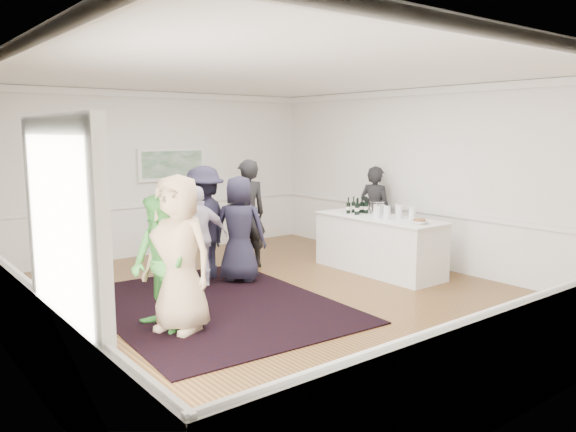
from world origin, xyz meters
TOP-DOWN VIEW (x-y plane):
  - floor at (0.00, 0.00)m, footprint 8.00×8.00m
  - ceiling at (0.00, 0.00)m, footprint 7.00×8.00m
  - wall_left at (-3.50, 0.00)m, footprint 0.02×8.00m
  - wall_right at (3.50, 0.00)m, footprint 0.02×8.00m
  - wall_back at (0.00, 4.00)m, footprint 7.00×0.02m
  - wall_front at (0.00, -4.00)m, footprint 7.00×0.02m
  - wainscoting at (0.00, 0.00)m, footprint 7.00×8.00m
  - doorway at (-3.45, -1.90)m, footprint 0.10×1.78m
  - landscape_painting at (0.40, 3.95)m, footprint 1.44×0.06m
  - area_rug at (-0.81, 0.30)m, footprint 3.20×4.08m
  - serving_table at (2.43, 0.21)m, footprint 0.91×2.40m
  - bartender at (3.20, 1.05)m, footprint 0.56×0.73m
  - guest_tan at (-1.66, -0.30)m, footprint 0.96×1.11m
  - guest_green at (-1.83, -0.17)m, footprint 0.76×0.91m
  - guest_lilac at (-0.48, 1.32)m, footprint 1.00×0.61m
  - guest_dark_a at (-0.21, 1.62)m, footprint 1.40×1.25m
  - guest_dark_b at (0.81, 1.88)m, footprint 0.78×0.59m
  - guest_navy at (0.19, 1.19)m, footprint 0.97×0.99m
  - wine_bottles at (2.45, 0.73)m, footprint 0.40×0.31m
  - juice_pitchers at (2.42, -0.11)m, footprint 0.45×0.64m
  - ice_bucket at (2.52, 0.37)m, footprint 0.26×0.26m
  - nut_bowl at (2.38, -0.68)m, footprint 0.29×0.29m

SIDE VIEW (x-z plane):
  - floor at x=0.00m, z-range 0.00..0.00m
  - area_rug at x=-0.81m, z-range 0.00..0.02m
  - serving_table at x=2.43m, z-range 0.00..0.97m
  - wainscoting at x=0.00m, z-range 0.00..1.00m
  - guest_lilac at x=-0.48m, z-range 0.00..1.59m
  - guest_green at x=-1.83m, z-range 0.00..1.69m
  - guest_navy at x=0.19m, z-range 0.00..1.73m
  - bartender at x=3.20m, z-range 0.00..1.78m
  - guest_dark_a at x=-0.21m, z-range 0.00..1.88m
  - guest_tan at x=-1.66m, z-range 0.00..1.92m
  - guest_dark_b at x=0.81m, z-range 0.00..1.94m
  - nut_bowl at x=2.38m, z-range 0.97..1.05m
  - ice_bucket at x=2.52m, z-range 0.96..1.21m
  - juice_pitchers at x=2.42m, z-range 0.97..1.21m
  - wine_bottles at x=2.45m, z-range 0.97..1.28m
  - doorway at x=-3.45m, z-range 0.14..2.70m
  - wall_left at x=-3.50m, z-range 0.00..3.20m
  - wall_right at x=3.50m, z-range 0.00..3.20m
  - wall_back at x=0.00m, z-range 0.00..3.20m
  - wall_front at x=0.00m, z-range 0.00..3.20m
  - landscape_painting at x=0.40m, z-range 1.45..2.11m
  - ceiling at x=0.00m, z-range 3.19..3.21m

